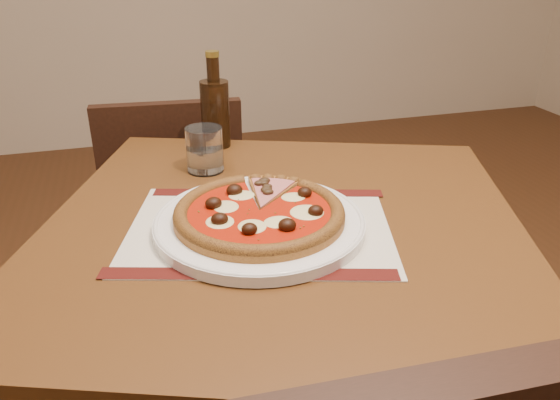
% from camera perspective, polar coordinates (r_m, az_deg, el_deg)
% --- Properties ---
extents(table, '(1.03, 1.03, 0.75)m').
position_cam_1_polar(table, '(0.98, 0.33, -7.46)').
color(table, '#5B3715').
rests_on(table, ground).
extents(chair_far, '(0.41, 0.41, 0.81)m').
position_cam_1_polar(chair_far, '(1.65, -10.82, -0.82)').
color(chair_far, black).
rests_on(chair_far, ground).
extents(placemat, '(0.50, 0.42, 0.00)m').
position_cam_1_polar(placemat, '(0.90, -2.14, -2.99)').
color(placemat, beige).
rests_on(placemat, table).
extents(plate, '(0.34, 0.34, 0.02)m').
position_cam_1_polar(plate, '(0.89, -2.15, -2.43)').
color(plate, white).
rests_on(plate, placemat).
extents(pizza, '(0.28, 0.28, 0.04)m').
position_cam_1_polar(pizza, '(0.89, -2.18, -1.31)').
color(pizza, '#A07026').
rests_on(pizza, plate).
extents(ham_slice, '(0.10, 0.14, 0.02)m').
position_cam_1_polar(ham_slice, '(0.97, -0.22, 1.04)').
color(ham_slice, '#A07026').
rests_on(ham_slice, plate).
extents(water_glass, '(0.09, 0.09, 0.09)m').
position_cam_1_polar(water_glass, '(1.12, -7.88, 5.25)').
color(water_glass, white).
rests_on(water_glass, table).
extents(bottle, '(0.06, 0.06, 0.21)m').
position_cam_1_polar(bottle, '(1.25, -6.80, 9.29)').
color(bottle, black).
rests_on(bottle, table).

